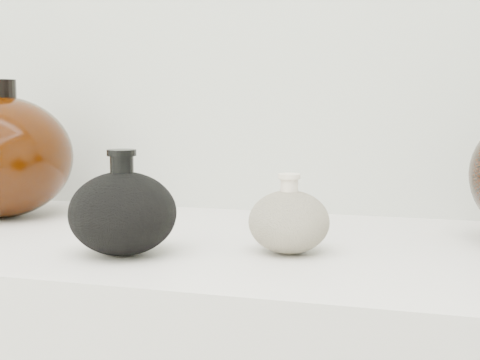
% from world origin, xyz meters
% --- Properties ---
extents(black_gourd_vase, '(0.17, 0.17, 0.13)m').
position_xyz_m(black_gourd_vase, '(-0.13, 0.83, 0.95)').
color(black_gourd_vase, black).
rests_on(black_gourd_vase, display_counter).
extents(cream_gourd_vase, '(0.11, 0.11, 0.10)m').
position_xyz_m(cream_gourd_vase, '(0.06, 0.90, 0.94)').
color(cream_gourd_vase, '#C4B49B').
rests_on(cream_gourd_vase, display_counter).
extents(left_round_pot, '(0.27, 0.27, 0.22)m').
position_xyz_m(left_round_pot, '(-0.44, 1.02, 1.00)').
color(left_round_pot, black).
rests_on(left_round_pot, display_counter).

